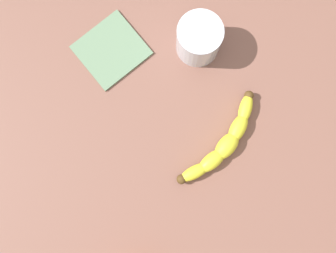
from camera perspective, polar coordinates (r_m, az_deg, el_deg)
The scene contains 4 objects.
wooden_tabletop at distance 87.80cm, azimuth -0.31°, elevation -1.65°, with size 120.00×120.00×3.00cm, color brown.
banana at distance 85.16cm, azimuth 7.13°, elevation -2.15°, with size 22.15×7.99×3.42cm.
smoothie_glass at distance 86.20cm, azimuth 3.96°, elevation 11.03°, with size 8.59×8.59×8.86cm.
folded_napkin at distance 90.15cm, azimuth -7.27°, elevation 9.67°, with size 12.14×11.52×0.60cm, color slate.
Camera 1 is at (5.03, 6.69, 88.90)cm, focal length 47.67 mm.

